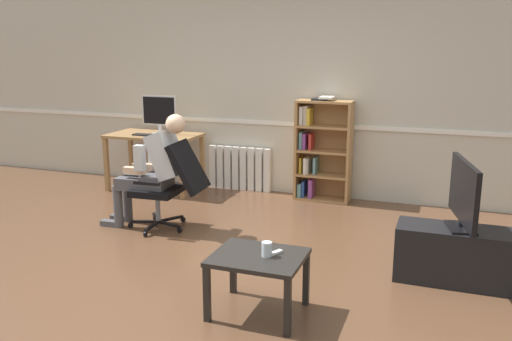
{
  "coord_description": "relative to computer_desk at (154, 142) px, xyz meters",
  "views": [
    {
      "loc": [
        1.93,
        -4.05,
        1.92
      ],
      "look_at": [
        0.15,
        0.85,
        0.7
      ],
      "focal_mm": 37.94,
      "sensor_mm": 36.0,
      "label": 1
    }
  ],
  "objects": [
    {
      "name": "coffee_table",
      "position": [
        2.47,
        -2.78,
        -0.27
      ],
      "size": [
        0.65,
        0.55,
        0.45
      ],
      "color": "black",
      "rests_on": "ground_plane"
    },
    {
      "name": "imac_monitor",
      "position": [
        0.05,
        0.08,
        0.4
      ],
      "size": [
        0.5,
        0.14,
        0.51
      ],
      "color": "silver",
      "rests_on": "computer_desk"
    },
    {
      "name": "radiator",
      "position": [
        1.07,
        0.39,
        -0.36
      ],
      "size": [
        0.87,
        0.08,
        0.58
      ],
      "color": "white",
      "rests_on": "ground_plane"
    },
    {
      "name": "keyboard",
      "position": [
        0.0,
        -0.14,
        0.12
      ],
      "size": [
        0.42,
        0.12,
        0.02
      ],
      "primitive_type": "cube",
      "color": "black",
      "rests_on": "computer_desk"
    },
    {
      "name": "office_chair",
      "position": [
        0.99,
        -1.36,
        -0.13
      ],
      "size": [
        0.85,
        0.62,
        0.95
      ],
      "rotation": [
        0.0,
        0.0,
        -1.51
      ],
      "color": "black",
      "rests_on": "ground_plane"
    },
    {
      "name": "tv_screen",
      "position": [
        3.84,
        -1.73,
        0.11
      ],
      "size": [
        0.26,
        0.79,
        0.56
      ],
      "rotation": [
        0.0,
        0.0,
        1.79
      ],
      "color": "black",
      "rests_on": "tv_stand"
    },
    {
      "name": "computer_mouse",
      "position": [
        0.32,
        -0.12,
        0.12
      ],
      "size": [
        0.06,
        0.1,
        0.03
      ],
      "primitive_type": "cube",
      "color": "white",
      "rests_on": "computer_desk"
    },
    {
      "name": "computer_desk",
      "position": [
        0.0,
        0.0,
        0.0
      ],
      "size": [
        1.2,
        0.67,
        0.76
      ],
      "color": "#9E7547",
      "rests_on": "ground_plane"
    },
    {
      "name": "ground_plane",
      "position": [
        1.77,
        -2.15,
        -0.65
      ],
      "size": [
        18.0,
        18.0,
        0.0
      ],
      "primitive_type": "plane",
      "color": "brown"
    },
    {
      "name": "bookshelf",
      "position": [
        2.18,
        0.29,
        -0.02
      ],
      "size": [
        0.69,
        0.29,
        1.3
      ],
      "color": "#AD7F4C",
      "rests_on": "ground_plane"
    },
    {
      "name": "spare_remote",
      "position": [
        2.57,
        -2.73,
        -0.19
      ],
      "size": [
        0.1,
        0.15,
        0.02
      ],
      "primitive_type": "cube",
      "rotation": [
        0.0,
        0.0,
        5.83
      ],
      "color": "white",
      "rests_on": "coffee_table"
    },
    {
      "name": "back_wall",
      "position": [
        1.77,
        0.5,
        0.7
      ],
      "size": [
        12.0,
        0.13,
        2.7
      ],
      "color": "beige",
      "rests_on": "ground_plane"
    },
    {
      "name": "drinking_glass",
      "position": [
        2.53,
        -2.78,
        -0.15
      ],
      "size": [
        0.07,
        0.07,
        0.11
      ],
      "primitive_type": "cylinder",
      "color": "silver",
      "rests_on": "coffee_table"
    },
    {
      "name": "person_seated",
      "position": [
        0.79,
        -1.37,
        0.01
      ],
      "size": [
        0.97,
        0.41,
        1.23
      ],
      "rotation": [
        0.0,
        0.0,
        -1.51
      ],
      "color": "#4C4C51",
      "rests_on": "ground_plane"
    },
    {
      "name": "tv_stand",
      "position": [
        3.84,
        -1.73,
        -0.42
      ],
      "size": [
        0.99,
        0.38,
        0.46
      ],
      "color": "black",
      "rests_on": "ground_plane"
    }
  ]
}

